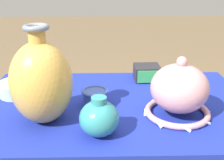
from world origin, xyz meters
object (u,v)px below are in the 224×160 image
at_px(cup_wide_cobalt, 95,97).
at_px(pot_squat_celadon, 17,88).
at_px(mosaic_tile_box, 147,73).
at_px(jar_round_teal, 99,118).
at_px(vase_tall_bulbous, 41,82).
at_px(vase_dome_bell, 179,92).

relative_size(cup_wide_cobalt, pot_squat_celadon, 0.71).
bearing_deg(pot_squat_celadon, cup_wide_cobalt, -18.12).
distance_m(mosaic_tile_box, jar_round_teal, 0.52).
relative_size(pot_squat_celadon, jar_round_teal, 1.12).
xyz_separation_m(vase_tall_bulbous, jar_round_teal, (0.19, -0.09, -0.09)).
xyz_separation_m(vase_dome_bell, jar_round_teal, (-0.28, -0.12, -0.03)).
bearing_deg(pot_squat_celadon, vase_dome_bell, -16.76).
bearing_deg(vase_tall_bulbous, jar_round_teal, -26.22).
xyz_separation_m(cup_wide_cobalt, pot_squat_celadon, (-0.33, 0.11, -0.01)).
bearing_deg(cup_wide_cobalt, vase_tall_bulbous, -147.04).
bearing_deg(jar_round_teal, mosaic_tile_box, 65.36).
distance_m(vase_tall_bulbous, mosaic_tile_box, 0.57).
relative_size(vase_tall_bulbous, cup_wide_cobalt, 3.23).
relative_size(vase_tall_bulbous, jar_round_teal, 2.56).
bearing_deg(vase_tall_bulbous, cup_wide_cobalt, 32.96).
height_order(vase_tall_bulbous, vase_dome_bell, vase_tall_bulbous).
relative_size(cup_wide_cobalt, jar_round_teal, 0.79).
bearing_deg(jar_round_teal, vase_tall_bulbous, 153.78).
height_order(vase_tall_bulbous, cup_wide_cobalt, vase_tall_bulbous).
distance_m(vase_dome_bell, mosaic_tile_box, 0.36).
height_order(mosaic_tile_box, pot_squat_celadon, mosaic_tile_box).
distance_m(vase_tall_bulbous, jar_round_teal, 0.23).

